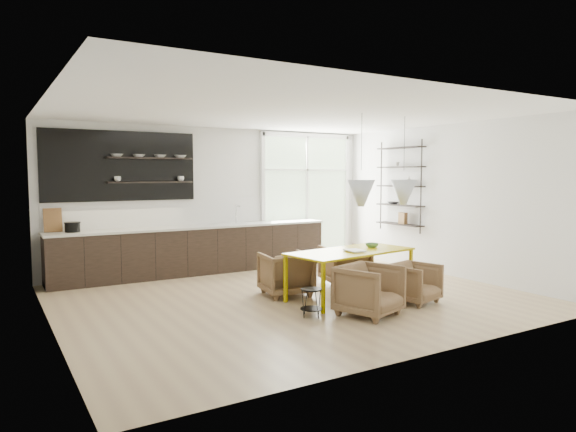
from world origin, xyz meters
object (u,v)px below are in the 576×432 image
Objects in this scene: dining_table at (351,254)px; armchair_back_left at (286,274)px; armchair_back_right at (345,265)px; armchair_front_right at (414,283)px; wire_stool at (311,298)px; armchair_front_left at (369,290)px.

dining_table is 2.83× the size of armchair_back_left.
armchair_back_right is at bearing 49.73° from dining_table.
dining_table is at bearing 70.59° from armchair_back_right.
armchair_back_right reaches higher than armchair_front_right.
armchair_back_left is 1.98× the size of wire_stool.
dining_table is 1.09m from armchair_back_left.
armchair_back_left is at bearing 121.07° from armchair_front_right.
armchair_front_right is 1.77m from wire_stool.
dining_table is at bearing 47.32° from armchair_front_left.
armchair_front_left is at bearing 112.22° from armchair_back_left.
dining_table reaches higher than wire_stool.
wire_stool is at bearing 53.42° from armchair_back_right.
dining_table is 1.06m from armchair_front_right.
armchair_back_right is (0.52, 0.85, -0.35)m from dining_table.
armchair_back_left is 1.67m from armchair_front_left.
armchair_front_right is at bearing -5.09° from wire_stool.
dining_table is at bearing 148.70° from armchair_back_left.
armchair_front_left is 2.00× the size of wire_stool.
armchair_back_left is (-0.79, 0.67, -0.35)m from dining_table.
armchair_back_left reaches higher than wire_stool.
dining_table reaches higher than armchair_front_left.
armchair_front_left is 1.17× the size of armchair_front_right.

